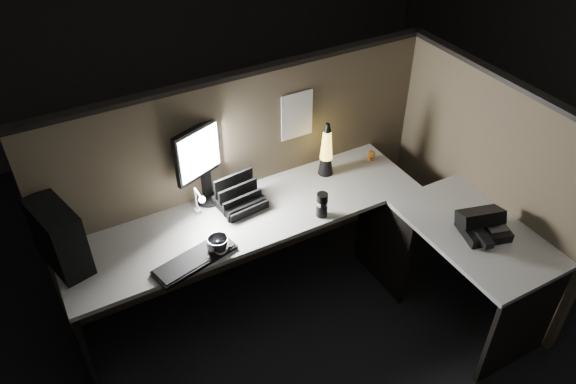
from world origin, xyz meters
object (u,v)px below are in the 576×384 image
pc_tower (59,237)px  keyboard (195,260)px  monitor (204,156)px  lava_lamp (326,153)px  desk_phone (482,225)px

pc_tower → keyboard: pc_tower is taller
monitor → lava_lamp: (0.81, -0.13, -0.17)m
desk_phone → lava_lamp: bearing=132.8°
pc_tower → keyboard: 0.75m
lava_lamp → desk_phone: size_ratio=1.24×
pc_tower → keyboard: bearing=-42.1°
keyboard → monitor: bearing=46.3°
monitor → keyboard: size_ratio=1.12×
monitor → keyboard: bearing=-141.0°
lava_lamp → desk_phone: lava_lamp is taller
monitor → desk_phone: (1.31, -1.10, -0.27)m
monitor → desk_phone: bearing=-61.1°
lava_lamp → monitor: bearing=170.8°
keyboard → desk_phone: bearing=-34.4°
monitor → keyboard: (-0.29, -0.50, -0.32)m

